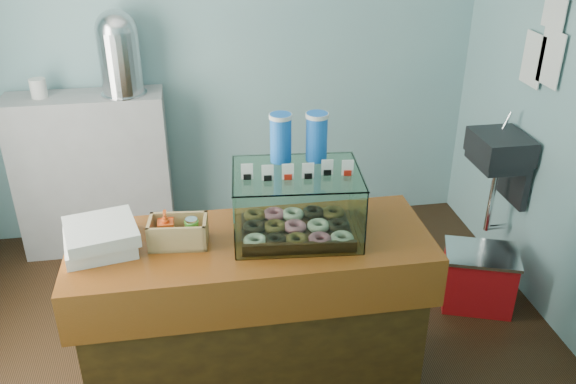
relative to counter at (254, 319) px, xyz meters
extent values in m
plane|color=black|center=(0.00, 0.25, -0.46)|extent=(3.50, 3.50, 0.00)
cube|color=#739EA8|center=(0.00, 1.75, 0.94)|extent=(3.50, 0.04, 2.80)
cube|color=#739EA8|center=(0.00, -1.25, 0.94)|extent=(3.50, 0.04, 2.80)
cube|color=black|center=(1.58, 0.80, 0.44)|extent=(0.30, 0.35, 0.15)
cube|color=black|center=(1.71, 0.80, 0.24)|extent=(0.04, 0.30, 0.35)
cylinder|color=silver|center=(1.65, 0.90, 0.56)|extent=(0.02, 0.02, 0.12)
cylinder|color=silver|center=(1.58, 0.80, 0.09)|extent=(0.04, 0.04, 0.45)
cube|color=white|center=(1.73, 0.70, 0.99)|extent=(0.01, 0.21, 0.30)
cube|color=white|center=(1.73, 0.87, 0.94)|extent=(0.01, 0.21, 0.30)
cube|color=white|center=(1.73, 0.75, 1.29)|extent=(0.01, 0.21, 0.30)
cube|color=#40280C|center=(0.00, 0.00, -0.04)|extent=(1.50, 0.56, 0.84)
cube|color=#502B0A|center=(0.00, 0.00, 0.41)|extent=(1.60, 0.60, 0.06)
cube|color=#502B0A|center=(0.00, -0.28, 0.29)|extent=(1.60, 0.04, 0.18)
cube|color=#9A9A9C|center=(-0.90, 1.57, 0.09)|extent=(1.00, 0.32, 1.10)
cube|color=#341F0F|center=(0.21, 0.02, 0.45)|extent=(0.52, 0.39, 0.02)
torus|color=beige|center=(0.01, -0.07, 0.48)|extent=(0.10, 0.10, 0.03)
torus|color=black|center=(0.10, -0.08, 0.48)|extent=(0.10, 0.10, 0.03)
torus|color=brown|center=(0.20, -0.09, 0.48)|extent=(0.10, 0.10, 0.03)
torus|color=#D46478|center=(0.29, -0.10, 0.48)|extent=(0.10, 0.10, 0.03)
torus|color=beige|center=(0.38, -0.10, 0.48)|extent=(0.10, 0.10, 0.03)
torus|color=black|center=(0.02, 0.04, 0.48)|extent=(0.10, 0.10, 0.03)
torus|color=brown|center=(0.11, 0.03, 0.48)|extent=(0.10, 0.10, 0.03)
torus|color=#D46478|center=(0.21, 0.02, 0.48)|extent=(0.10, 0.10, 0.03)
torus|color=beige|center=(0.30, 0.02, 0.48)|extent=(0.10, 0.10, 0.03)
torus|color=black|center=(0.39, 0.01, 0.48)|extent=(0.10, 0.10, 0.03)
torus|color=brown|center=(0.03, 0.15, 0.48)|extent=(0.10, 0.10, 0.03)
torus|color=#D46478|center=(0.12, 0.15, 0.48)|extent=(0.10, 0.10, 0.03)
torus|color=beige|center=(0.22, 0.14, 0.48)|extent=(0.10, 0.10, 0.03)
torus|color=black|center=(0.31, 0.13, 0.48)|extent=(0.10, 0.10, 0.03)
torus|color=brown|center=(0.40, 0.12, 0.48)|extent=(0.10, 0.10, 0.03)
cube|color=white|center=(0.19, -0.17, 0.59)|extent=(0.54, 0.05, 0.30)
cube|color=white|center=(0.22, 0.22, 0.59)|extent=(0.54, 0.05, 0.30)
cube|color=white|center=(-0.07, 0.05, 0.59)|extent=(0.04, 0.39, 0.30)
cube|color=white|center=(0.48, 0.00, 0.59)|extent=(0.04, 0.39, 0.30)
cube|color=white|center=(0.21, 0.02, 0.74)|extent=(0.59, 0.45, 0.01)
cube|color=white|center=(-0.01, -0.01, 0.78)|extent=(0.05, 0.01, 0.07)
cube|color=black|center=(-0.01, -0.01, 0.76)|extent=(0.03, 0.02, 0.02)
cube|color=white|center=(0.07, -0.01, 0.78)|extent=(0.05, 0.01, 0.07)
cube|color=black|center=(0.07, -0.01, 0.76)|extent=(0.03, 0.02, 0.02)
cube|color=white|center=(0.16, -0.02, 0.78)|extent=(0.05, 0.01, 0.07)
cube|color=#AE1B0D|center=(0.16, -0.02, 0.76)|extent=(0.03, 0.02, 0.02)
cube|color=white|center=(0.24, -0.03, 0.78)|extent=(0.05, 0.01, 0.07)
cube|color=black|center=(0.24, -0.03, 0.76)|extent=(0.03, 0.02, 0.02)
cube|color=white|center=(0.33, -0.04, 0.78)|extent=(0.05, 0.01, 0.07)
cube|color=black|center=(0.33, -0.04, 0.76)|extent=(0.03, 0.02, 0.02)
cube|color=white|center=(0.41, -0.04, 0.78)|extent=(0.05, 0.01, 0.07)
cube|color=#AE1B0D|center=(0.41, -0.04, 0.76)|extent=(0.03, 0.02, 0.02)
cylinder|color=blue|center=(0.16, 0.16, 0.85)|extent=(0.09, 0.09, 0.22)
cylinder|color=silver|center=(0.16, 0.16, 0.95)|extent=(0.10, 0.10, 0.02)
cylinder|color=blue|center=(0.31, 0.14, 0.85)|extent=(0.09, 0.09, 0.22)
cylinder|color=silver|center=(0.31, 0.14, 0.95)|extent=(0.10, 0.10, 0.02)
cube|color=tan|center=(-0.31, 0.02, 0.45)|extent=(0.26, 0.18, 0.01)
cube|color=tan|center=(-0.32, -0.05, 0.50)|extent=(0.25, 0.04, 0.12)
cube|color=tan|center=(-0.31, 0.09, 0.50)|extent=(0.25, 0.04, 0.12)
cube|color=tan|center=(-0.43, 0.03, 0.50)|extent=(0.03, 0.15, 0.12)
cube|color=tan|center=(-0.20, 0.01, 0.50)|extent=(0.03, 0.15, 0.12)
imported|color=#D34513|center=(-0.36, 0.03, 0.53)|extent=(0.08, 0.08, 0.15)
cylinder|color=#398C26|center=(-0.26, 0.02, 0.50)|extent=(0.06, 0.06, 0.10)
cylinder|color=silver|center=(-0.26, 0.02, 0.56)|extent=(0.05, 0.05, 0.01)
cube|color=silver|center=(-0.65, 0.04, 0.47)|extent=(0.34, 0.34, 0.06)
cube|color=silver|center=(-0.64, 0.03, 0.53)|extent=(0.35, 0.35, 0.06)
cylinder|color=silver|center=(-0.63, 1.56, 0.65)|extent=(0.29, 0.29, 0.01)
cylinder|color=silver|center=(-0.63, 1.56, 0.85)|extent=(0.26, 0.26, 0.39)
sphere|color=silver|center=(-0.63, 1.56, 1.04)|extent=(0.26, 0.26, 0.26)
cube|color=red|center=(1.41, 0.50, -0.28)|extent=(0.48, 0.42, 0.35)
cube|color=silver|center=(1.41, 0.50, -0.10)|extent=(0.50, 0.44, 0.02)
camera|label=1|loc=(-0.21, -2.29, 1.86)|focal=38.00mm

